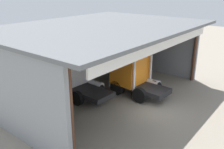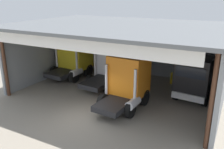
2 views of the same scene
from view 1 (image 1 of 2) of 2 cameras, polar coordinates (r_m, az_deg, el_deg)
name	(u,v)px [view 1 (image 1 of 2)]	position (r m, az deg, el deg)	size (l,w,h in m)	color
ground_plane	(153,110)	(16.91, 9.43, -8.17)	(80.00, 80.00, 0.00)	gray
workshop_shed	(88,44)	(18.86, -5.45, 7.00)	(15.16, 11.21, 5.25)	gray
truck_yellow_yard_outside	(25,85)	(16.48, -19.50, -2.36)	(2.77, 4.49, 3.74)	yellow
truck_white_center_right_bay	(73,72)	(18.67, -9.08, 0.64)	(2.65, 5.09, 3.53)	white
truck_orange_center_left_bay	(133,71)	(18.71, 4.80, 0.88)	(2.56, 4.51, 3.48)	orange
truck_black_right_bay	(127,55)	(23.44, 3.49, 4.54)	(2.57, 4.54, 3.35)	black
oil_drum	(92,67)	(23.87, -4.57, 1.71)	(0.58, 0.58, 0.92)	gold
tool_cart	(32,88)	(19.89, -17.91, -2.90)	(0.90, 0.60, 1.00)	red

